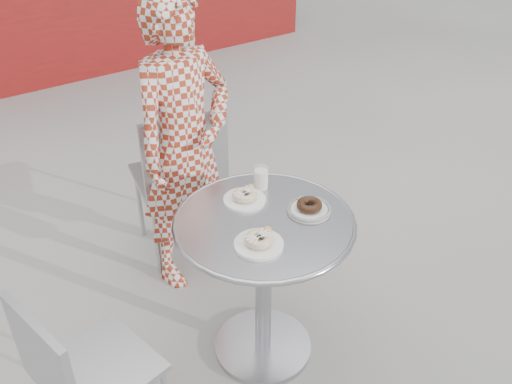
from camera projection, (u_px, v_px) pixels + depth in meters
ground at (254, 350)px, 2.67m from camera, size 60.00×60.00×0.00m
bistro_table at (264, 256)px, 2.36m from camera, size 0.74×0.74×0.75m
chair_far at (180, 207)px, 3.15m from camera, size 0.51×0.51×0.91m
seated_person at (185, 146)px, 2.74m from camera, size 0.62×0.47×1.52m
plate_far at (245, 197)px, 2.37m from camera, size 0.18×0.18×0.05m
plate_near at (259, 241)px, 2.12m from camera, size 0.19×0.19×0.05m
plate_checker at (309, 208)px, 2.31m from camera, size 0.18×0.18×0.05m
milk_cup at (261, 178)px, 2.43m from camera, size 0.07×0.07×0.10m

